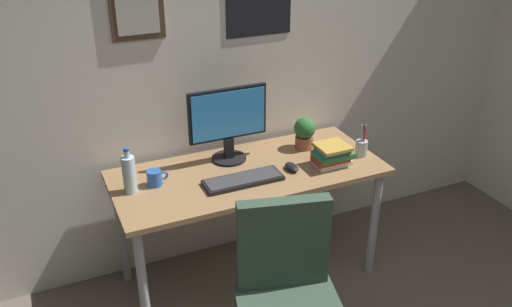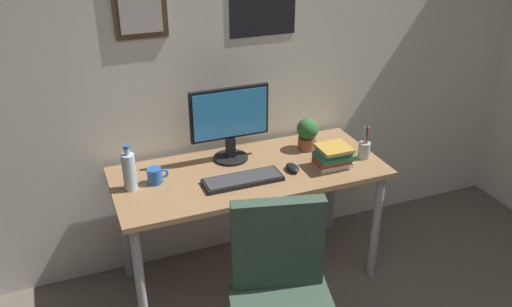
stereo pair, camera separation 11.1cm
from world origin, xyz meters
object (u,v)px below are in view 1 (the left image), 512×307
at_px(potted_plant, 304,132).
at_px(keyboard, 243,180).
at_px(pen_cup, 361,147).
at_px(coffee_mug_near, 155,178).
at_px(office_chair, 288,295).
at_px(water_bottle, 129,174).
at_px(monitor, 228,121).
at_px(computer_mouse, 292,167).
at_px(book_stack_left, 332,155).

bearing_deg(potted_plant, keyboard, -154.49).
bearing_deg(pen_cup, potted_plant, 138.13).
height_order(keyboard, coffee_mug_near, coffee_mug_near).
height_order(office_chair, water_bottle, water_bottle).
xyz_separation_m(monitor, potted_plant, (0.47, -0.04, -0.13)).
height_order(monitor, coffee_mug_near, monitor).
relative_size(water_bottle, coffee_mug_near, 2.18).
bearing_deg(office_chair, coffee_mug_near, 113.77).
distance_m(keyboard, coffee_mug_near, 0.47).
height_order(office_chair, coffee_mug_near, office_chair).
bearing_deg(monitor, potted_plant, -5.31).
bearing_deg(coffee_mug_near, water_bottle, -173.18).
bearing_deg(pen_cup, computer_mouse, 179.11).
bearing_deg(pen_cup, book_stack_left, -170.05).
distance_m(keyboard, water_bottle, 0.60).
distance_m(monitor, book_stack_left, 0.62).
bearing_deg(potted_plant, coffee_mug_near, -175.29).
bearing_deg(monitor, keyboard, -95.76).
relative_size(office_chair, monitor, 2.07).
height_order(water_bottle, coffee_mug_near, water_bottle).
height_order(water_bottle, pen_cup, water_bottle).
bearing_deg(keyboard, potted_plant, 25.51).
bearing_deg(pen_cup, office_chair, -140.19).
height_order(computer_mouse, coffee_mug_near, coffee_mug_near).
bearing_deg(book_stack_left, computer_mouse, 168.70).
bearing_deg(water_bottle, book_stack_left, -9.05).
xyz_separation_m(keyboard, coffee_mug_near, (-0.44, 0.16, 0.03)).
xyz_separation_m(potted_plant, pen_cup, (0.26, -0.23, -0.05)).
bearing_deg(pen_cup, water_bottle, 174.13).
distance_m(keyboard, pen_cup, 0.76).
bearing_deg(potted_plant, computer_mouse, -131.89).
distance_m(office_chair, book_stack_left, 0.93).
distance_m(computer_mouse, book_stack_left, 0.24).
xyz_separation_m(keyboard, pen_cup, (0.76, 0.01, 0.04)).
relative_size(monitor, keyboard, 1.07).
height_order(office_chair, book_stack_left, office_chair).
xyz_separation_m(water_bottle, pen_cup, (1.33, -0.14, -0.05)).
height_order(office_chair, monitor, monitor).
relative_size(monitor, coffee_mug_near, 3.98).
xyz_separation_m(office_chair, water_bottle, (-0.50, 0.82, 0.32)).
bearing_deg(office_chair, computer_mouse, 62.00).
bearing_deg(keyboard, book_stack_left, -3.27).
bearing_deg(computer_mouse, book_stack_left, -11.30).
relative_size(pen_cup, book_stack_left, 0.92).
distance_m(office_chair, computer_mouse, 0.82).
bearing_deg(computer_mouse, monitor, 135.56).
bearing_deg(potted_plant, office_chair, -121.81).
bearing_deg(book_stack_left, potted_plant, 96.85).
bearing_deg(coffee_mug_near, pen_cup, -7.26).
xyz_separation_m(monitor, water_bottle, (-0.60, -0.14, -0.13)).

